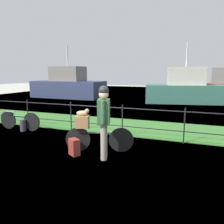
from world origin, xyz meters
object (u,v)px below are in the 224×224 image
(bicycle_main, at_px, (99,139))
(terrier_dog, at_px, (83,113))
(backpack_on_paving, at_px, (74,147))
(wooden_crate, at_px, (82,122))
(bicycle_parked, at_px, (19,120))
(moored_boat_mid, at_px, (68,86))
(cyclist_person, at_px, (104,116))
(mooring_bollard, at_px, (23,125))
(moored_boat_near, at_px, (185,90))

(bicycle_main, height_order, terrier_dog, terrier_dog)
(backpack_on_paving, bearing_deg, wooden_crate, -69.17)
(backpack_on_paving, distance_m, bicycle_parked, 3.35)
(wooden_crate, relative_size, moored_boat_mid, 0.06)
(bicycle_parked, bearing_deg, cyclist_person, -19.85)
(mooring_bollard, distance_m, moored_boat_near, 10.86)
(wooden_crate, height_order, backpack_on_paving, wooden_crate)
(wooden_crate, distance_m, mooring_bollard, 3.08)
(mooring_bollard, xyz_separation_m, moored_boat_near, (4.68, 9.78, 0.67))
(mooring_bollard, bearing_deg, wooden_crate, -19.70)
(terrier_dog, bearing_deg, wooden_crate, -161.56)
(bicycle_main, bearing_deg, terrier_dog, -161.56)
(terrier_dog, height_order, backpack_on_paving, terrier_dog)
(backpack_on_paving, xyz_separation_m, bicycle_parked, (-3.03, 1.43, 0.13))
(terrier_dog, distance_m, cyclist_person, 0.71)
(mooring_bollard, bearing_deg, moored_boat_mid, 113.67)
(bicycle_main, xyz_separation_m, backpack_on_paving, (-0.44, -0.44, -0.13))
(bicycle_main, xyz_separation_m, cyclist_person, (0.31, -0.37, 0.68))
(moored_boat_near, bearing_deg, cyclist_person, -95.96)
(bicycle_main, height_order, wooden_crate, wooden_crate)
(bicycle_main, relative_size, backpack_on_paving, 4.07)
(mooring_bollard, bearing_deg, bicycle_parked, 158.01)
(backpack_on_paving, bearing_deg, moored_boat_mid, -24.92)
(bicycle_main, xyz_separation_m, wooden_crate, (-0.38, -0.13, 0.43))
(wooden_crate, relative_size, backpack_on_paving, 0.80)
(cyclist_person, bearing_deg, moored_boat_mid, 125.43)
(wooden_crate, xyz_separation_m, terrier_dog, (0.02, 0.01, 0.22))
(mooring_bollard, xyz_separation_m, bicycle_parked, (-0.25, 0.10, 0.14))
(moored_boat_near, relative_size, moored_boat_mid, 0.95)
(wooden_crate, bearing_deg, moored_boat_mid, 123.56)
(moored_boat_near, bearing_deg, moored_boat_mid, -179.13)
(cyclist_person, bearing_deg, terrier_dog, 159.05)
(bicycle_main, bearing_deg, cyclist_person, -50.59)
(moored_boat_near, bearing_deg, wooden_crate, -99.66)
(bicycle_main, relative_size, moored_boat_near, 0.30)
(bicycle_main, distance_m, terrier_dog, 0.76)
(terrier_dog, xyz_separation_m, mooring_bollard, (-2.87, 1.01, -0.79))
(cyclist_person, xyz_separation_m, backpack_on_paving, (-0.75, -0.07, -0.80))
(terrier_dog, bearing_deg, cyclist_person, -20.95)
(terrier_dog, distance_m, mooring_bollard, 3.14)
(bicycle_parked, distance_m, moored_boat_near, 10.88)
(bicycle_main, distance_m, mooring_bollard, 3.35)
(cyclist_person, distance_m, backpack_on_paving, 1.10)
(wooden_crate, bearing_deg, moored_boat_near, 80.34)
(terrier_dog, height_order, mooring_bollard, terrier_dog)
(moored_boat_mid, bearing_deg, bicycle_parked, -67.35)
(cyclist_person, xyz_separation_m, moored_boat_near, (1.15, 11.04, -0.14))
(cyclist_person, height_order, moored_boat_near, moored_boat_near)
(moored_boat_near, height_order, moored_boat_mid, moored_boat_mid)
(bicycle_main, distance_m, cyclist_person, 0.83)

